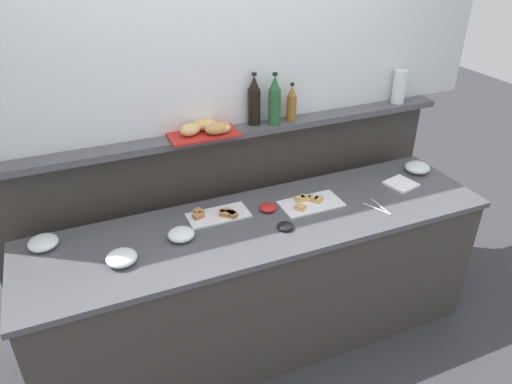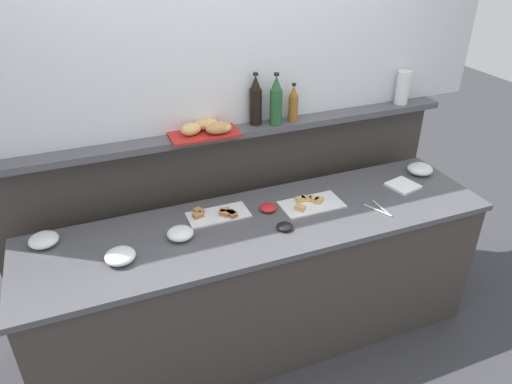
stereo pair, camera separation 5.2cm
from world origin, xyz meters
TOP-DOWN VIEW (x-y plane):
  - ground_plane at (0.00, 0.60)m, footprint 12.00×12.00m
  - buffet_counter at (0.00, 0.00)m, footprint 2.67×0.70m
  - back_ledge_unit at (0.00, 0.53)m, footprint 2.89×0.22m
  - upper_wall_panel at (0.00, 0.55)m, footprint 3.49×0.08m
  - sandwich_platter_front at (-0.22, 0.15)m, footprint 0.35×0.17m
  - sandwich_platter_rear at (0.33, 0.06)m, footprint 0.37×0.20m
  - glass_bowl_large at (1.19, 0.15)m, footprint 0.17×0.17m
  - glass_bowl_medium at (-0.47, 0.02)m, footprint 0.14×0.14m
  - glass_bowl_small at (-0.80, -0.07)m, footprint 0.15×0.15m
  - glass_bowl_extra at (-1.15, 0.22)m, footprint 0.15×0.15m
  - condiment_bowl_teal at (0.08, -0.11)m, footprint 0.09×0.09m
  - condiment_bowl_red at (0.07, 0.10)m, footprint 0.10×0.10m
  - serving_tongs at (0.68, -0.15)m, footprint 0.09×0.19m
  - napkin_stack at (0.97, 0.04)m, footprint 0.20×0.20m
  - wine_bottle_green at (0.25, 0.42)m, footprint 0.08×0.08m
  - vinegar_bottle_amber at (0.38, 0.44)m, footprint 0.06×0.06m
  - wine_bottle_dark at (0.14, 0.47)m, footprint 0.08×0.08m
  - bread_basket at (-0.17, 0.43)m, footprint 0.40×0.26m
  - water_carafe at (1.19, 0.45)m, footprint 0.09×0.09m

SIDE VIEW (x-z plane):
  - ground_plane at x=0.00m, z-range 0.00..0.00m
  - buffet_counter at x=0.00m, z-range 0.00..0.91m
  - back_ledge_unit at x=0.00m, z-range 0.03..1.33m
  - serving_tongs at x=0.68m, z-range 0.90..0.92m
  - napkin_stack at x=0.97m, z-range 0.90..0.92m
  - sandwich_platter_rear at x=0.33m, z-range 0.90..0.93m
  - sandwich_platter_front at x=-0.22m, z-range 0.90..0.93m
  - condiment_bowl_teal at x=0.08m, z-range 0.90..0.94m
  - condiment_bowl_red at x=0.07m, z-range 0.90..0.94m
  - glass_bowl_medium at x=-0.47m, z-range 0.90..0.96m
  - glass_bowl_extra at x=-1.15m, z-range 0.90..0.96m
  - glass_bowl_small at x=-0.80m, z-range 0.90..0.96m
  - glass_bowl_large at x=1.19m, z-range 0.90..0.97m
  - bread_basket at x=-0.17m, z-range 1.29..1.37m
  - vinegar_bottle_amber at x=0.38m, z-range 1.28..1.52m
  - water_carafe at x=1.19m, z-range 1.29..1.51m
  - wine_bottle_green at x=0.25m, z-range 1.28..1.59m
  - wine_bottle_dark at x=0.14m, z-range 1.28..1.59m
  - upper_wall_panel at x=0.00m, z-range 1.29..2.60m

